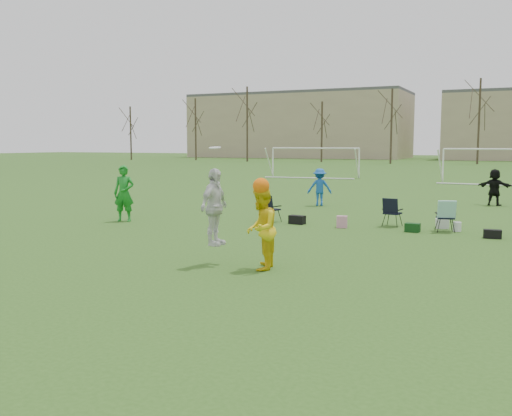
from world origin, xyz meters
The scene contains 9 objects.
ground centered at (0.00, 0.00, 0.00)m, with size 260.00×260.00×0.00m, color #2D5219.
fielder_green_near centered at (-7.37, 5.70, 1.01)m, with size 0.74×0.48×2.02m, color #167E21.
fielder_blue centered at (-2.67, 13.61, 0.84)m, with size 1.08×0.62×1.68m, color #1652AB.
fielder_black centered at (4.47, 17.04, 0.83)m, with size 1.54×0.49×1.66m, color black.
center_contest centered at (-0.09, 0.58, 1.12)m, with size 1.85×1.05×2.73m.
sideline_setup centered at (3.13, 8.01, 0.59)m, with size 9.42×1.79×1.96m.
goal_left centered at (-10.00, 34.00, 1.92)m, with size 7.39×0.76×2.46m.
goal_mid centered at (4.00, 32.00, 1.92)m, with size 7.40×0.63×2.46m.
tree_line centered at (0.24, 69.85, 5.09)m, with size 110.28×3.28×11.40m.
Camera 1 is at (5.57, -10.77, 2.80)m, focal length 40.00 mm.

